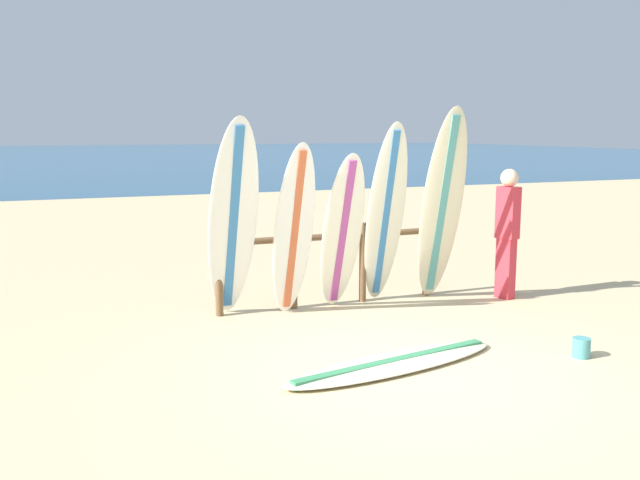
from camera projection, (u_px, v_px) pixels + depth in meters
name	position (u px, v px, depth m)	size (l,w,h in m)	color
ground_plane	(416.00, 376.00, 6.13)	(120.00, 120.00, 0.00)	#D3BC8C
ocean_water	(83.00, 155.00, 59.30)	(120.00, 80.00, 0.01)	#1E5984
surfboard_rack	(329.00, 255.00, 8.51)	(2.91, 0.09, 1.02)	brown
surfboard_leaning_far_left	(233.00, 221.00, 7.64)	(0.61, 1.08, 2.34)	white
surfboard_leaning_left	(294.00, 231.00, 7.82)	(0.50, 0.69, 2.06)	white
surfboard_leaning_center_left	(342.00, 233.00, 8.09)	(0.55, 0.84, 1.94)	white
surfboard_leaning_center	(385.00, 216.00, 8.34)	(0.63, 1.00, 2.29)	silver
surfboard_leaning_center_right	(442.00, 207.00, 8.51)	(0.68, 0.95, 2.47)	beige
surfboard_lying_on_sand	(394.00, 363.00, 6.35)	(2.43, 0.98, 0.08)	beige
beachgoer_standing	(507.00, 228.00, 8.81)	(0.24, 0.31, 1.69)	#D8333F
sand_bucket	(581.00, 348.00, 6.61)	(0.17, 0.17, 0.19)	teal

